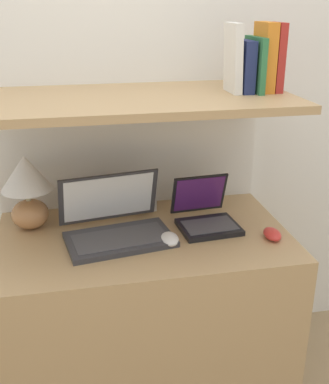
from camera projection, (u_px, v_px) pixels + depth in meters
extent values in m
cube|color=white|center=(127.00, 93.00, 1.97)|extent=(6.00, 0.05, 2.40)
cube|color=tan|center=(145.00, 317.00, 1.93)|extent=(1.08, 0.63, 0.74)
cube|color=white|center=(132.00, 227.00, 2.15)|extent=(1.08, 0.04, 1.22)
cube|color=tan|center=(138.00, 100.00, 1.68)|extent=(1.08, 0.57, 0.03)
ellipsoid|color=#B27A4C|center=(30.00, 214.00, 1.84)|extent=(0.14, 0.14, 0.11)
cylinder|color=tan|center=(28.00, 195.00, 1.81)|extent=(0.02, 0.02, 0.05)
cone|color=silver|center=(26.00, 173.00, 1.78)|extent=(0.19, 0.19, 0.13)
cube|color=#333338|center=(120.00, 240.00, 1.74)|extent=(0.41, 0.28, 0.02)
cube|color=#47474C|center=(120.00, 238.00, 1.73)|extent=(0.35, 0.21, 0.00)
cube|color=#333338|center=(109.00, 197.00, 1.83)|extent=(0.39, 0.12, 0.20)
cube|color=white|center=(109.00, 197.00, 1.82)|extent=(0.35, 0.11, 0.18)
cube|color=black|center=(209.00, 227.00, 1.84)|extent=(0.23, 0.20, 0.02)
cube|color=#47474C|center=(210.00, 225.00, 1.83)|extent=(0.20, 0.14, 0.00)
cube|color=black|center=(199.00, 194.00, 1.91)|extent=(0.22, 0.07, 0.17)
cube|color=#4C1E60|center=(199.00, 194.00, 1.91)|extent=(0.20, 0.06, 0.15)
ellipsoid|color=white|center=(170.00, 239.00, 1.73)|extent=(0.07, 0.10, 0.04)
ellipsoid|color=red|center=(272.00, 234.00, 1.77)|extent=(0.06, 0.10, 0.04)
cube|color=white|center=(143.00, 198.00, 2.00)|extent=(0.11, 0.06, 0.11)
cube|color=#59595B|center=(144.00, 200.00, 1.97)|extent=(0.08, 0.00, 0.08)
cube|color=#A82823|center=(275.00, 57.00, 1.72)|extent=(0.03, 0.13, 0.24)
cube|color=orange|center=(264.00, 57.00, 1.71)|extent=(0.04, 0.13, 0.24)
cube|color=#2D7042|center=(255.00, 65.00, 1.72)|extent=(0.02, 0.18, 0.19)
cube|color=navy|center=(244.00, 66.00, 1.71)|extent=(0.04, 0.14, 0.18)
cube|color=silver|center=(233.00, 58.00, 1.69)|extent=(0.04, 0.13, 0.24)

